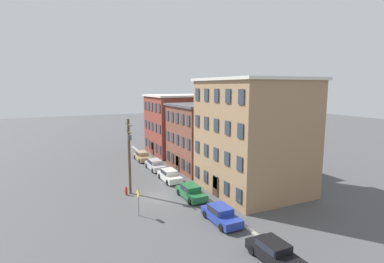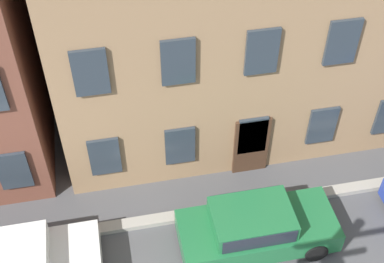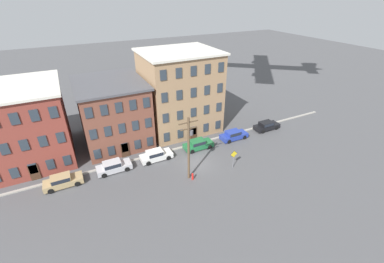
# 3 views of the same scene
# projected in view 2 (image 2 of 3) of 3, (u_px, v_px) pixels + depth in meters

# --- Properties ---
(kerb_strip) EXTENTS (56.00, 0.36, 0.16)m
(kerb_strip) POSITION_uv_depth(u_px,v_px,m) (186.00, 215.00, 15.90)
(kerb_strip) COLOR #9E998E
(kerb_strip) RESTS_ON ground_plane
(car_green) EXTENTS (4.40, 1.92, 1.43)m
(car_green) POSITION_uv_depth(u_px,v_px,m) (255.00, 226.00, 14.82)
(car_green) COLOR #1E6638
(car_green) RESTS_ON ground_plane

